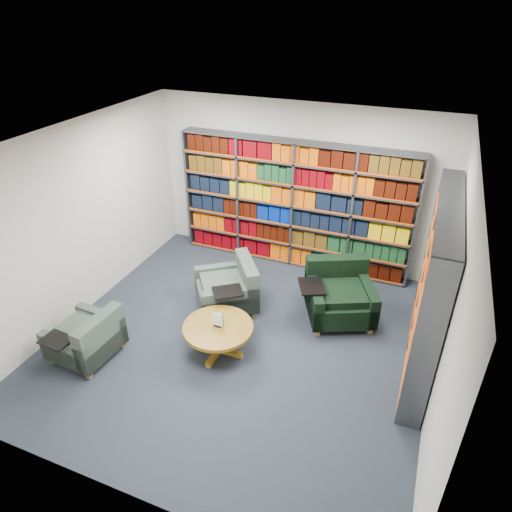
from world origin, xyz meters
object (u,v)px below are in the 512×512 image
at_px(chair_teal_left, 231,289).
at_px(chair_green_right, 338,295).
at_px(chair_teal_front, 89,340).
at_px(coffee_table, 218,331).

relative_size(chair_teal_left, chair_green_right, 0.97).
relative_size(chair_green_right, chair_teal_front, 1.32).
bearing_deg(chair_teal_left, coffee_table, -75.18).
distance_m(chair_green_right, chair_teal_front, 3.56).
height_order(chair_teal_left, chair_teal_front, chair_teal_left).
distance_m(chair_teal_left, coffee_table, 1.05).
distance_m(chair_green_right, coffee_table, 1.93).
distance_m(chair_teal_left, chair_green_right, 1.62).
distance_m(chair_teal_left, chair_teal_front, 2.15).
bearing_deg(chair_green_right, chair_teal_front, -143.03).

